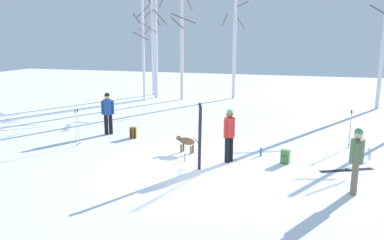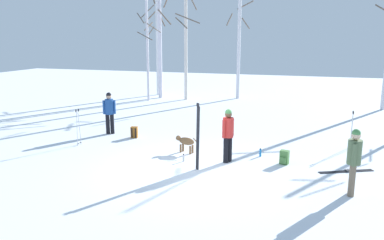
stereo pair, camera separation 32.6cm
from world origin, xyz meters
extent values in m
plane|color=white|center=(0.00, 0.00, 0.00)|extent=(60.00, 60.00, 0.00)
cylinder|color=black|center=(-4.49, 3.20, 0.41)|extent=(0.16, 0.16, 0.82)
cylinder|color=black|center=(-4.65, 3.13, 0.41)|extent=(0.16, 0.16, 0.82)
cylinder|color=#1E478C|center=(-4.57, 3.16, 1.13)|extent=(0.34, 0.34, 0.62)
sphere|color=tan|center=(-4.57, 3.16, 1.55)|extent=(0.22, 0.22, 0.22)
sphere|color=black|center=(-4.57, 3.16, 1.61)|extent=(0.21, 0.21, 0.21)
cylinder|color=#1E478C|center=(-4.38, 3.25, 1.11)|extent=(0.10, 0.10, 0.56)
cylinder|color=#1E478C|center=(-4.76, 3.07, 1.11)|extent=(0.10, 0.10, 0.56)
cylinder|color=black|center=(0.79, 0.96, 0.41)|extent=(0.16, 0.16, 0.82)
cylinder|color=black|center=(0.88, 1.12, 0.41)|extent=(0.16, 0.16, 0.82)
cylinder|color=red|center=(0.83, 1.04, 1.13)|extent=(0.34, 0.34, 0.62)
sphere|color=brown|center=(0.83, 1.04, 1.55)|extent=(0.22, 0.22, 0.22)
sphere|color=#4C8C4C|center=(0.83, 1.04, 1.61)|extent=(0.21, 0.21, 0.21)
cylinder|color=red|center=(0.74, 0.86, 1.11)|extent=(0.10, 0.10, 0.56)
cylinder|color=red|center=(0.93, 1.23, 1.11)|extent=(0.10, 0.10, 0.56)
cylinder|color=#72604C|center=(4.37, -0.68, 0.41)|extent=(0.16, 0.16, 0.82)
cylinder|color=#72604C|center=(4.39, -0.50, 0.41)|extent=(0.16, 0.16, 0.82)
cylinder|color=#566B47|center=(4.38, -0.59, 1.13)|extent=(0.34, 0.34, 0.62)
sphere|color=beige|center=(4.38, -0.59, 1.55)|extent=(0.22, 0.22, 0.22)
sphere|color=#4C8C4C|center=(4.38, -0.59, 1.61)|extent=(0.21, 0.21, 0.21)
cylinder|color=#566B47|center=(4.36, -0.80, 1.11)|extent=(0.10, 0.10, 0.56)
cylinder|color=#566B47|center=(4.40, -0.38, 1.11)|extent=(0.10, 0.10, 0.56)
ellipsoid|color=brown|center=(-0.73, 1.59, 0.41)|extent=(0.64, 0.36, 0.26)
sphere|color=brown|center=(-1.05, 1.67, 0.48)|extent=(0.18, 0.18, 0.18)
ellipsoid|color=brown|center=(-1.11, 1.69, 0.46)|extent=(0.11, 0.08, 0.06)
cylinder|color=brown|center=(-0.39, 1.51, 0.49)|extent=(0.19, 0.08, 0.17)
cylinder|color=brown|center=(-0.94, 1.57, 0.14)|extent=(0.07, 0.07, 0.28)
cylinder|color=brown|center=(-0.90, 1.71, 0.14)|extent=(0.07, 0.07, 0.28)
cylinder|color=brown|center=(-0.56, 1.47, 0.14)|extent=(0.07, 0.07, 0.28)
cylinder|color=brown|center=(-0.52, 1.62, 0.14)|extent=(0.07, 0.07, 0.28)
cube|color=black|center=(0.12, 0.05, 0.97)|extent=(0.11, 0.08, 1.95)
cube|color=black|center=(0.12, 0.05, 1.99)|extent=(0.06, 0.05, 0.10)
cube|color=black|center=(0.17, 0.02, 0.97)|extent=(0.11, 0.08, 1.95)
cube|color=black|center=(0.17, 0.02, 1.99)|extent=(0.06, 0.05, 0.10)
cube|color=black|center=(4.42, 1.17, 0.01)|extent=(1.55, 0.81, 0.02)
cube|color=#333338|center=(4.46, 1.19, 0.03)|extent=(0.14, 0.11, 0.03)
cube|color=black|center=(4.37, 1.26, 0.01)|extent=(1.55, 0.81, 0.02)
cube|color=#333338|center=(4.42, 1.28, 0.03)|extent=(0.14, 0.11, 0.03)
cylinder|color=#B2B2BC|center=(4.70, 3.95, 0.63)|extent=(0.02, 0.10, 1.26)
cylinder|color=black|center=(4.70, 3.95, 1.31)|extent=(0.04, 0.04, 0.10)
cylinder|color=black|center=(4.70, 3.95, 0.07)|extent=(0.07, 0.07, 0.01)
cylinder|color=#B2B2BC|center=(4.70, 3.80, 0.63)|extent=(0.02, 0.10, 1.26)
cylinder|color=black|center=(4.70, 3.80, 1.31)|extent=(0.04, 0.04, 0.10)
cylinder|color=black|center=(4.70, 3.80, 0.07)|extent=(0.07, 0.07, 0.01)
cylinder|color=#B2B2BC|center=(-4.81, 1.38, 0.63)|extent=(0.02, 0.09, 1.25)
cylinder|color=black|center=(-4.81, 1.38, 1.30)|extent=(0.04, 0.04, 0.10)
cylinder|color=black|center=(-4.81, 1.38, 0.07)|extent=(0.07, 0.07, 0.01)
cylinder|color=#B2B2BC|center=(-4.81, 1.22, 0.63)|extent=(0.02, 0.09, 1.25)
cylinder|color=black|center=(-4.81, 1.22, 1.30)|extent=(0.04, 0.04, 0.10)
cylinder|color=black|center=(-4.81, 1.22, 0.07)|extent=(0.07, 0.07, 0.01)
cube|color=#99591E|center=(-3.34, 2.89, 0.22)|extent=(0.30, 0.26, 0.44)
cube|color=#99591E|center=(-3.37, 3.01, 0.15)|extent=(0.20, 0.10, 0.20)
cube|color=black|center=(-3.24, 2.79, 0.22)|extent=(0.04, 0.03, 0.37)
cube|color=black|center=(-3.38, 2.76, 0.22)|extent=(0.04, 0.03, 0.37)
cube|color=#4C7F3F|center=(2.58, 1.38, 0.22)|extent=(0.30, 0.26, 0.44)
cube|color=#4C7F3F|center=(2.55, 1.25, 0.15)|extent=(0.20, 0.10, 0.20)
cube|color=black|center=(2.54, 1.51, 0.22)|extent=(0.04, 0.03, 0.37)
cube|color=black|center=(2.68, 1.47, 0.22)|extent=(0.04, 0.03, 0.37)
cylinder|color=#1E72BF|center=(1.76, 1.93, 0.13)|extent=(0.07, 0.07, 0.25)
cylinder|color=black|center=(1.76, 1.93, 0.26)|extent=(0.04, 0.04, 0.02)
cylinder|color=silver|center=(-0.52, 0.65, 0.11)|extent=(0.07, 0.07, 0.22)
cylinder|color=black|center=(-0.52, 0.65, 0.24)|extent=(0.04, 0.04, 0.02)
cylinder|color=silver|center=(-6.87, 13.90, 3.78)|extent=(0.22, 0.22, 7.56)
cylinder|color=brown|center=(-7.50, 13.91, 4.58)|extent=(0.09, 1.30, 0.60)
cylinder|color=brown|center=(-7.42, 14.03, 5.19)|extent=(0.35, 1.16, 0.79)
cylinder|color=brown|center=(-6.54, 13.79, 5.08)|extent=(0.33, 0.75, 1.03)
cylinder|color=white|center=(-6.53, 11.46, 3.04)|extent=(0.15, 0.15, 6.09)
cylinder|color=brown|center=(-5.98, 11.26, 4.41)|extent=(0.46, 1.12, 0.55)
cylinder|color=brown|center=(-6.63, 11.86, 5.42)|extent=(0.84, 0.28, 0.81)
cylinder|color=brown|center=(-6.77, 11.13, 4.99)|extent=(0.72, 0.56, 0.66)
cylinder|color=brown|center=(-6.49, 11.77, 4.13)|extent=(0.66, 0.14, 0.77)
cylinder|color=brown|center=(-6.48, 10.99, 3.95)|extent=(0.96, 0.15, 0.52)
cylinder|color=silver|center=(-6.21, 12.69, 3.90)|extent=(0.25, 0.25, 7.79)
cylinder|color=brown|center=(-5.87, 12.96, 6.02)|extent=(0.64, 0.78, 0.62)
cylinder|color=brown|center=(-5.77, 12.45, 5.09)|extent=(0.59, 0.98, 0.92)
cylinder|color=silver|center=(-4.40, 12.50, 3.12)|extent=(0.20, 0.20, 6.24)
cylinder|color=brown|center=(-3.91, 12.43, 5.91)|extent=(0.23, 1.03, 0.83)
cylinder|color=brown|center=(-4.07, 11.85, 4.96)|extent=(1.37, 0.75, 0.62)
cylinder|color=brown|center=(-4.54, 12.09, 4.72)|extent=(0.89, 0.37, 0.70)
cylinder|color=silver|center=(-1.36, 13.93, 3.85)|extent=(0.21, 0.21, 7.71)
cylinder|color=brown|center=(-1.99, 13.96, 4.97)|extent=(0.13, 1.31, 0.82)
cylinder|color=brown|center=(-0.93, 13.78, 4.70)|extent=(0.40, 0.92, 0.67)
cylinder|color=brown|center=(-1.12, 14.47, 5.84)|extent=(1.13, 0.56, 0.50)
camera|label=1|loc=(3.01, -10.62, 3.93)|focal=36.12mm
camera|label=2|loc=(3.32, -10.52, 3.93)|focal=36.12mm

